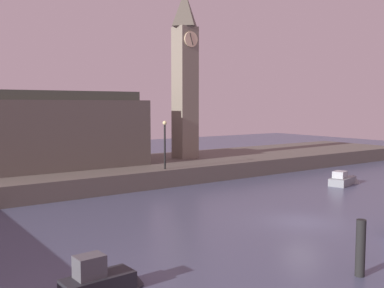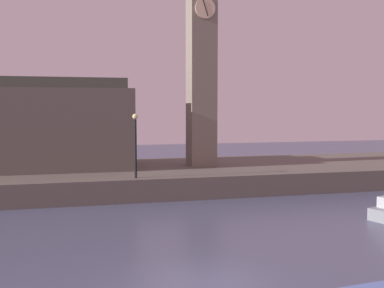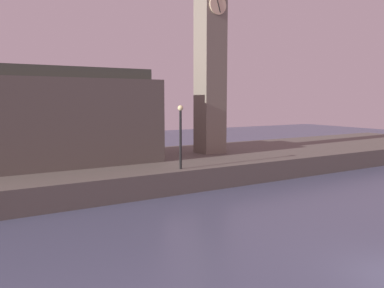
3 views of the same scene
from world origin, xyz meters
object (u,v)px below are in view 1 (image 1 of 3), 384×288
Objects in this scene: parliament_hall at (54,130)px; boat_cruiser_grey at (345,180)px; boat_barge_dark at (103,279)px; streetlamp at (165,139)px; clock_tower at (185,72)px; mooring_post_left at (361,248)px.

boat_cruiser_grey is at bearing -35.63° from parliament_hall.
streetlamp is at bearing 51.98° from boat_barge_dark.
boat_cruiser_grey is (7.53, -13.96, -9.85)m from clock_tower.
clock_tower is 18.68m from boat_cruiser_grey.
parliament_hall is 28.85m from mooring_post_left.
parliament_hall is 25.03m from boat_barge_dark.
clock_tower is 1.14× the size of parliament_hall.
streetlamp is 1.02× the size of boat_cruiser_grey.
parliament_hall is 3.65× the size of boat_cruiser_grey.
boat_barge_dark is (-19.50, -22.91, -9.77)m from clock_tower.
mooring_post_left is at bearing -100.97° from streetlamp.
streetlamp is 1.27× the size of boat_barge_dark.
mooring_post_left is (-4.26, -21.98, -2.88)m from streetlamp.
parliament_hall is 9.82m from streetlamp.
streetlamp is 22.57m from mooring_post_left.
streetlamp is 1.75× the size of mooring_post_left.
streetlamp is at bearing 79.03° from mooring_post_left.
parliament_hall is at bearing 138.59° from streetlamp.
boat_barge_dark is at bearing -128.02° from streetlamp.
streetlamp reaches higher than boat_cruiser_grey.
mooring_post_left is at bearing -26.25° from boat_barge_dark.
mooring_post_left is (3.08, -28.45, -3.63)m from parliament_hall.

